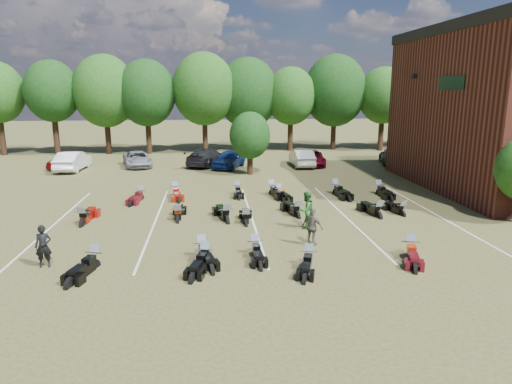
{
  "coord_description": "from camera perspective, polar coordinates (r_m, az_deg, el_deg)",
  "views": [
    {
      "loc": [
        -5.1,
        -19.93,
        6.7
      ],
      "look_at": [
        -2.68,
        4.0,
        1.2
      ],
      "focal_mm": 32.0,
      "sensor_mm": 36.0,
      "label": 1
    }
  ],
  "objects": [
    {
      "name": "motorcycle_20",
      "position": [
        29.8,
        9.92,
        -0.31
      ],
      "size": [
        1.19,
        2.62,
        1.41
      ],
      "primitive_type": null,
      "rotation": [
        0.0,
        0.0,
        0.15
      ],
      "color": "black",
      "rests_on": "ground"
    },
    {
      "name": "car_1",
      "position": [
        40.79,
        -21.94,
        3.63
      ],
      "size": [
        1.94,
        4.96,
        1.61
      ],
      "primitive_type": "imported",
      "rotation": [
        0.0,
        0.0,
        3.09
      ],
      "color": "silver",
      "rests_on": "ground"
    },
    {
      "name": "motorcycle_8",
      "position": [
        23.75,
        -9.73,
        -3.69
      ],
      "size": [
        0.79,
        2.4,
        1.33
      ],
      "primitive_type": null,
      "rotation": [
        0.0,
        0.0,
        3.13
      ],
      "color": "black",
      "rests_on": "ground"
    },
    {
      "name": "motorcycle_19",
      "position": [
        30.41,
        15.08,
        -0.3
      ],
      "size": [
        0.9,
        2.39,
        1.31
      ],
      "primitive_type": null,
      "rotation": [
        0.0,
        0.0,
        0.07
      ],
      "color": "black",
      "rests_on": "ground"
    },
    {
      "name": "motorcycle_4",
      "position": [
        17.93,
        6.57,
        -9.14
      ],
      "size": [
        1.29,
        2.26,
        1.2
      ],
      "primitive_type": null,
      "rotation": [
        0.0,
        0.0,
        -0.3
      ],
      "color": "black",
      "rests_on": "ground"
    },
    {
      "name": "parking_lines",
      "position": [
        23.98,
        -0.51,
        -3.33
      ],
      "size": [
        20.1,
        14.0,
        0.01
      ],
      "color": "silver",
      "rests_on": "ground"
    },
    {
      "name": "motorcycle_15",
      "position": [
        29.32,
        -10.01,
        -0.53
      ],
      "size": [
        1.14,
        2.44,
        1.31
      ],
      "primitive_type": null,
      "rotation": [
        0.0,
        0.0,
        0.17
      ],
      "color": "maroon",
      "rests_on": "ground"
    },
    {
      "name": "car_6",
      "position": [
        40.72,
        7.03,
        4.22
      ],
      "size": [
        2.74,
        4.86,
        1.28
      ],
      "primitive_type": "imported",
      "rotation": [
        0.0,
        0.0,
        -0.14
      ],
      "color": "#4E0414",
      "rests_on": "ground"
    },
    {
      "name": "person_green",
      "position": [
        22.23,
        6.3,
        -2.26
      ],
      "size": [
        1.14,
        1.09,
        1.84
      ],
      "primitive_type": "imported",
      "rotation": [
        0.0,
        0.0,
        3.76
      ],
      "color": "#296D29",
      "rests_on": "ground"
    },
    {
      "name": "motorcycle_14",
      "position": [
        28.87,
        -14.14,
        -0.94
      ],
      "size": [
        1.2,
        2.33,
        1.24
      ],
      "primitive_type": null,
      "rotation": [
        0.0,
        0.0,
        -0.23
      ],
      "color": "#510B15",
      "rests_on": "ground"
    },
    {
      "name": "motorcycle_1",
      "position": [
        18.05,
        -6.45,
        -8.99
      ],
      "size": [
        1.26,
        2.35,
        1.25
      ],
      "primitive_type": null,
      "rotation": [
        0.0,
        0.0,
        -0.26
      ],
      "color": "black",
      "rests_on": "ground"
    },
    {
      "name": "young_tree_midfield",
      "position": [
        35.75,
        -0.77,
        7.08
      ],
      "size": [
        3.2,
        3.2,
        4.7
      ],
      "color": "black",
      "rests_on": "ground"
    },
    {
      "name": "motorcycle_3",
      "position": [
        18.77,
        -6.74,
        -8.13
      ],
      "size": [
        1.22,
        2.42,
        1.29
      ],
      "primitive_type": null,
      "rotation": [
        0.0,
        0.0,
        0.22
      ],
      "color": "black",
      "rests_on": "ground"
    },
    {
      "name": "motorcycle_7",
      "position": [
        24.35,
        -20.83,
        -3.96
      ],
      "size": [
        0.95,
        2.56,
        1.41
      ],
      "primitive_type": null,
      "rotation": [
        0.0,
        0.0,
        3.08
      ],
      "color": "maroon",
      "rests_on": "ground"
    },
    {
      "name": "motorcycle_0",
      "position": [
        18.62,
        -19.5,
        -8.98
      ],
      "size": [
        1.34,
        2.44,
        1.3
      ],
      "primitive_type": null,
      "rotation": [
        0.0,
        0.0,
        -0.27
      ],
      "color": "black",
      "rests_on": "ground"
    },
    {
      "name": "car_2",
      "position": [
        41.07,
        -14.62,
        4.0
      ],
      "size": [
        3.24,
        5.1,
        1.31
      ],
      "primitive_type": "imported",
      "rotation": [
        0.0,
        0.0,
        0.24
      ],
      "color": "gray",
      "rests_on": "ground"
    },
    {
      "name": "car_4",
      "position": [
        39.17,
        -3.4,
        4.14
      ],
      "size": [
        3.41,
        4.84,
        1.53
      ],
      "primitive_type": "imported",
      "rotation": [
        0.0,
        0.0,
        -0.4
      ],
      "color": "navy",
      "rests_on": "ground"
    },
    {
      "name": "car_3",
      "position": [
        40.46,
        -6.14,
        4.37
      ],
      "size": [
        4.16,
        5.7,
        1.53
      ],
      "primitive_type": "imported",
      "rotation": [
        0.0,
        0.0,
        2.71
      ],
      "color": "black",
      "rests_on": "ground"
    },
    {
      "name": "person_grey",
      "position": [
        19.9,
        7.06,
        -4.36
      ],
      "size": [
        1.0,
        0.96,
        1.67
      ],
      "primitive_type": "imported",
      "rotation": [
        0.0,
        0.0,
        2.4
      ],
      "color": "#58544B",
      "rests_on": "ground"
    },
    {
      "name": "ground",
      "position": [
        21.64,
        8.2,
        -5.29
      ],
      "size": [
        160.0,
        160.0,
        0.0
      ],
      "primitive_type": "plane",
      "color": "brown",
      "rests_on": "ground"
    },
    {
      "name": "motorcycle_13",
      "position": [
        24.98,
        15.02,
        -3.13
      ],
      "size": [
        1.18,
        2.53,
        1.35
      ],
      "primitive_type": null,
      "rotation": [
        0.0,
        0.0,
        3.32
      ],
      "color": "black",
      "rests_on": "ground"
    },
    {
      "name": "car_5",
      "position": [
        40.04,
        5.73,
        4.26
      ],
      "size": [
        1.59,
        4.54,
        1.5
      ],
      "primitive_type": "imported",
      "rotation": [
        0.0,
        0.0,
        3.14
      ],
      "color": "#A7A8A3",
      "rests_on": "ground"
    },
    {
      "name": "tree_line",
      "position": [
        49.11,
        -1.0,
        12.42
      ],
      "size": [
        56.0,
        6.0,
        9.79
      ],
      "color": "black",
      "rests_on": "ground"
    },
    {
      "name": "motorcycle_10",
      "position": [
        23.34,
        -3.68,
        -3.83
      ],
      "size": [
        1.32,
        2.64,
        1.41
      ],
      "primitive_type": null,
      "rotation": [
        0.0,
        0.0,
        3.35
      ],
      "color": "black",
      "rests_on": "ground"
    },
    {
      "name": "car_7",
      "position": [
        42.93,
        16.68,
        4.31
      ],
      "size": [
        3.16,
        5.22,
        1.42
      ],
      "primitive_type": "imported",
      "rotation": [
        0.0,
        0.0,
        2.88
      ],
      "color": "#3B3A3F",
      "rests_on": "ground"
    },
    {
      "name": "motorcycle_6",
      "position": [
        19.78,
        18.65,
        -7.63
      ],
      "size": [
        1.39,
        2.39,
        1.27
      ],
      "primitive_type": null,
      "rotation": [
        0.0,
        0.0,
        -0.31
      ],
      "color": "#500B15",
      "rests_on": "ground"
    },
    {
      "name": "motorcycle_16",
      "position": [
        29.53,
        -2.34,
        -0.25
      ],
      "size": [
        0.7,
        2.14,
        1.19
      ],
      "primitive_type": null,
      "rotation": [
        0.0,
        0.0,
        0.01
      ],
      "color": "black",
      "rests_on": "ground"
    },
    {
      "name": "car_0",
      "position": [
        42.48,
        -22.6,
        3.81
      ],
      "size": [
        2.64,
        4.57,
        1.46
      ],
      "primitive_type": "imported",
      "rotation": [
        0.0,
        0.0,
        -0.22
      ],
      "color": "maroon",
      "rests_on": "ground"
    },
    {
      "name": "motorcycle_9",
      "position": [
        22.85,
        -1.23,
        -4.17
      ],
      "size": [
        0.81,
        2.24,
        1.23
      ],
      "primitive_type": null,
      "rotation": [
        0.0,
        0.0,
        3.09
      ],
      "color": "black",
      "rests_on": "ground"
    },
    {
      "name": "person_black",
      "position": [
        19.21,
        -25.04,
        -6.17
      ],
      "size": [
        0.65,
        0.47,
        1.66
      ],
      "primitive_type": "imported",
      "rotation": [
        0.0,
        0.0,
        0.12
      ],
      "color": "black",
      "rests_on": "ground"
    },
    {
      "name": "motorcycle_2",
      "position": [
        18.94,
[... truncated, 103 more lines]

